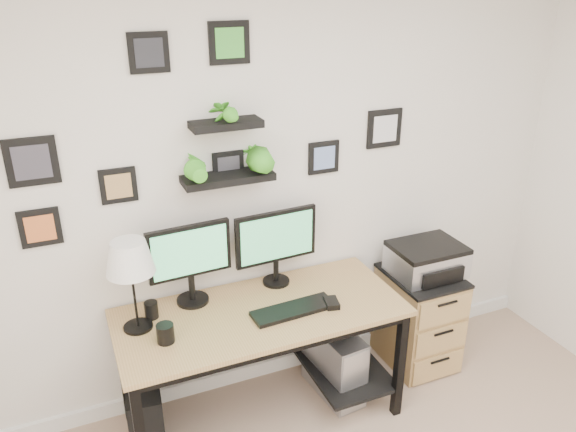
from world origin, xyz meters
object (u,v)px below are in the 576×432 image
monitor_right (276,242)px  pc_tower_grey (334,362)px  monitor_left (190,259)px  table_lamp (130,260)px  mug (165,333)px  printer (427,259)px  file_cabinet (418,318)px  desk (265,324)px  pc_tower_black (145,411)px

monitor_right → pc_tower_grey: (0.30, -0.22, -0.80)m
monitor_left → table_lamp: bearing=-158.1°
mug → printer: (1.73, 0.18, -0.03)m
file_cabinet → printer: size_ratio=1.49×
desk → pc_tower_grey: 0.60m
monitor_right → table_lamp: size_ratio=1.00×
mug → pc_tower_black: mug is taller
mug → monitor_left: bearing=54.8°
desk → monitor_right: monitor_right is taller
desk → pc_tower_grey: bearing=-2.0°
file_cabinet → monitor_left: bearing=174.7°
pc_tower_black → pc_tower_grey: (1.17, -0.06, 0.02)m
table_lamp → mug: bearing=-58.6°
mug → printer: bearing=5.9°
desk → monitor_left: monitor_left is taller
desk → mug: (-0.58, -0.12, 0.17)m
desk → printer: bearing=3.2°
monitor_left → pc_tower_black: 0.91m
mug → pc_tower_black: bearing=130.5°
monitor_right → printer: (0.99, -0.14, -0.26)m
monitor_left → printer: (1.51, -0.13, -0.26)m
table_lamp → pc_tower_black: bearing=-135.1°
monitor_right → table_lamp: 0.87m
monitor_right → pc_tower_grey: monitor_right is taller
monitor_left → monitor_right: 0.52m
desk → pc_tower_black: 0.83m
monitor_right → pc_tower_black: 1.21m
mug → printer: size_ratio=0.22×
table_lamp → file_cabinet: bearing=-0.2°
file_cabinet → printer: 0.44m
monitor_right → pc_tower_black: monitor_right is taller
table_lamp → pc_tower_black: 0.95m
mug → pc_tower_grey: mug is taller
mug → pc_tower_grey: 1.19m
file_cabinet → mug: bearing=-174.2°
monitor_right → printer: bearing=-8.2°
table_lamp → printer: 1.88m
table_lamp → pc_tower_black: (-0.02, -0.02, -0.95)m
mug → printer: 1.74m
desk → file_cabinet: 1.17m
mug → file_cabinet: bearing=5.8°
pc_tower_grey → file_cabinet: bearing=6.2°
mug → pc_tower_black: size_ratio=0.24×
table_lamp → file_cabinet: 2.00m
monitor_right → printer: 1.03m
mug → pc_tower_grey: bearing=5.6°
monitor_left → pc_tower_grey: monitor_left is taller
pc_tower_black → file_cabinet: (1.84, 0.02, 0.13)m
desk → monitor_left: size_ratio=3.35×
monitor_left → table_lamp: (-0.33, -0.13, 0.13)m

